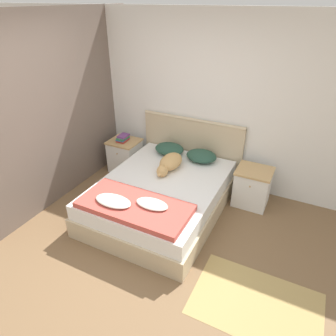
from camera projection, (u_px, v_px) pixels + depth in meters
ground_plane at (129, 260)px, 3.45m from camera, size 16.00×16.00×0.00m
wall_back at (202, 102)px, 4.47m from camera, size 9.00×0.06×2.55m
wall_side_left at (67, 107)px, 4.27m from camera, size 0.06×3.10×2.55m
bed at (161, 196)px, 4.16m from camera, size 1.58×2.05×0.48m
headboard at (191, 147)px, 4.82m from camera, size 1.66×0.06×1.03m
nightstand_left at (125, 155)px, 5.13m from camera, size 0.49×0.45×0.56m
nightstand_right at (252, 187)px, 4.28m from camera, size 0.49×0.45×0.56m
pillow_left at (169, 149)px, 4.72m from camera, size 0.46×0.37×0.16m
pillow_right at (201, 156)px, 4.51m from camera, size 0.46×0.37×0.16m
quilt at (134, 205)px, 3.50m from camera, size 1.33×0.62×0.12m
dog at (170, 163)px, 4.28m from camera, size 0.28×0.68×0.20m
book_stack at (123, 138)px, 4.95m from camera, size 0.16×0.23×0.11m
rug at (256, 303)px, 2.97m from camera, size 1.24×0.84×0.00m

